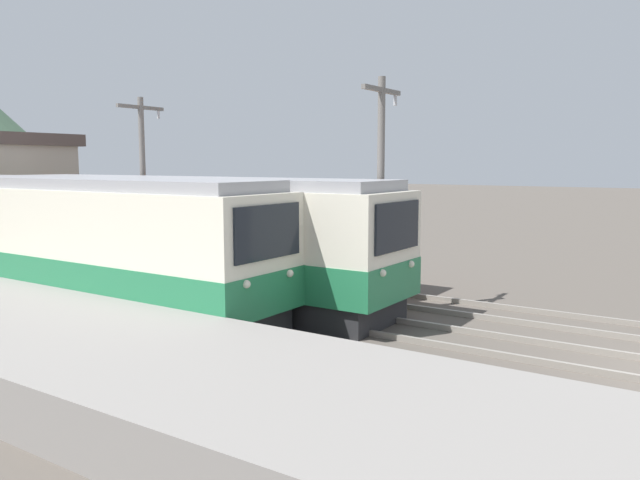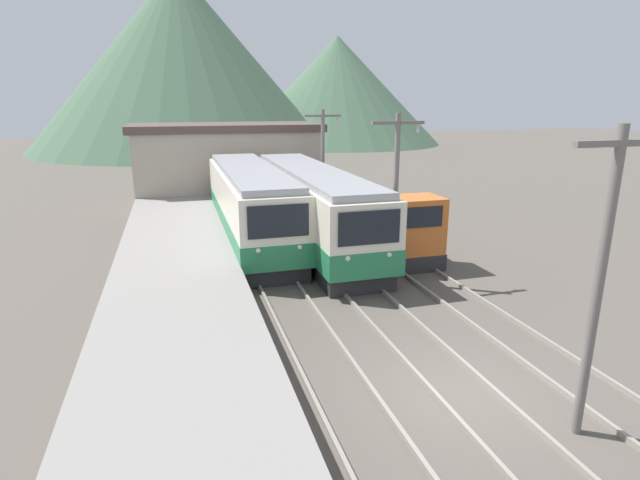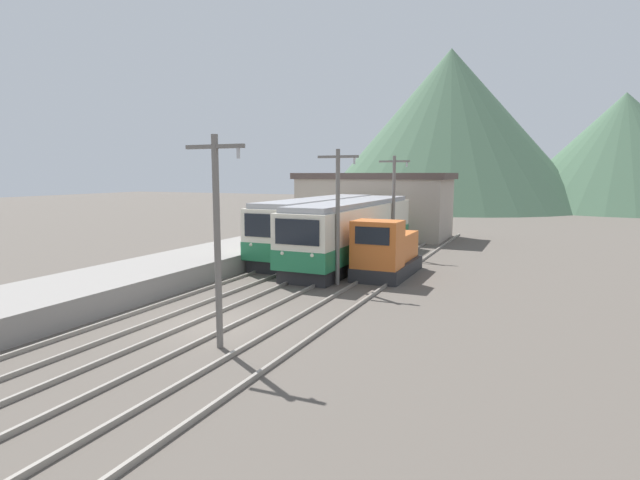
{
  "view_description": "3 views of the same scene",
  "coord_description": "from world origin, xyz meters",
  "px_view_note": "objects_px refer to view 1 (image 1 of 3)",
  "views": [
    {
      "loc": [
        -13.25,
        -0.39,
        4.09
      ],
      "look_at": [
        1.0,
        9.0,
        1.98
      ],
      "focal_mm": 35.0,
      "sensor_mm": 36.0,
      "label": 1
    },
    {
      "loc": [
        -6.02,
        -9.12,
        6.73
      ],
      "look_at": [
        -0.96,
        8.28,
        1.7
      ],
      "focal_mm": 28.0,
      "sensor_mm": 36.0,
      "label": 2
    },
    {
      "loc": [
        10.46,
        -13.97,
        5.23
      ],
      "look_at": [
        0.38,
        8.43,
        1.96
      ],
      "focal_mm": 28.0,
      "sensor_mm": 36.0,
      "label": 3
    }
  ],
  "objects_px": {
    "catenary_mast_mid": "(381,185)",
    "shunting_locomotive": "(319,254)",
    "commuter_train_left": "(74,248)",
    "commuter_train_center": "(177,241)",
    "catenary_mast_far": "(143,180)"
  },
  "relations": [
    {
      "from": "commuter_train_left",
      "to": "shunting_locomotive",
      "type": "bearing_deg",
      "value": -37.16
    },
    {
      "from": "commuter_train_center",
      "to": "catenary_mast_mid",
      "type": "distance_m",
      "value": 6.66
    },
    {
      "from": "catenary_mast_far",
      "to": "commuter_train_left",
      "type": "bearing_deg",
      "value": -154.59
    },
    {
      "from": "catenary_mast_mid",
      "to": "shunting_locomotive",
      "type": "bearing_deg",
      "value": 63.37
    },
    {
      "from": "commuter_train_center",
      "to": "catenary_mast_far",
      "type": "height_order",
      "value": "catenary_mast_far"
    },
    {
      "from": "catenary_mast_mid",
      "to": "catenary_mast_far",
      "type": "distance_m",
      "value": 9.42
    },
    {
      "from": "commuter_train_left",
      "to": "catenary_mast_mid",
      "type": "height_order",
      "value": "catenary_mast_mid"
    },
    {
      "from": "catenary_mast_mid",
      "to": "commuter_train_left",
      "type": "bearing_deg",
      "value": 120.31
    },
    {
      "from": "shunting_locomotive",
      "to": "catenary_mast_far",
      "type": "relative_size",
      "value": 0.85
    },
    {
      "from": "shunting_locomotive",
      "to": "catenary_mast_mid",
      "type": "relative_size",
      "value": 0.85
    },
    {
      "from": "shunting_locomotive",
      "to": "catenary_mast_mid",
      "type": "xyz_separation_m",
      "value": [
        -1.49,
        -2.98,
        2.29
      ]
    },
    {
      "from": "commuter_train_center",
      "to": "catenary_mast_far",
      "type": "bearing_deg",
      "value": 64.66
    },
    {
      "from": "shunting_locomotive",
      "to": "catenary_mast_far",
      "type": "bearing_deg",
      "value": 103.04
    },
    {
      "from": "commuter_train_left",
      "to": "catenary_mast_mid",
      "type": "distance_m",
      "value": 8.72
    },
    {
      "from": "catenary_mast_mid",
      "to": "catenary_mast_far",
      "type": "height_order",
      "value": "same"
    }
  ]
}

